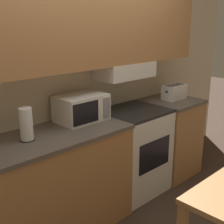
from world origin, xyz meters
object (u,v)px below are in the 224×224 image
(stove_range, at_px, (133,151))
(paper_towel_roll, at_px, (26,124))
(microwave, at_px, (81,108))
(toaster, at_px, (174,92))

(stove_range, distance_m, paper_towel_roll, 1.38)
(stove_range, relative_size, paper_towel_roll, 3.54)
(stove_range, bearing_deg, microwave, 170.87)
(stove_range, bearing_deg, toaster, -1.31)
(stove_range, height_order, paper_towel_roll, paper_towel_roll)
(microwave, height_order, toaster, microwave)
(stove_range, height_order, toaster, toaster)
(toaster, bearing_deg, paper_towel_roll, 179.32)
(stove_range, xyz_separation_m, microwave, (-0.62, 0.10, 0.59))
(stove_range, bearing_deg, paper_towel_roll, 179.67)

